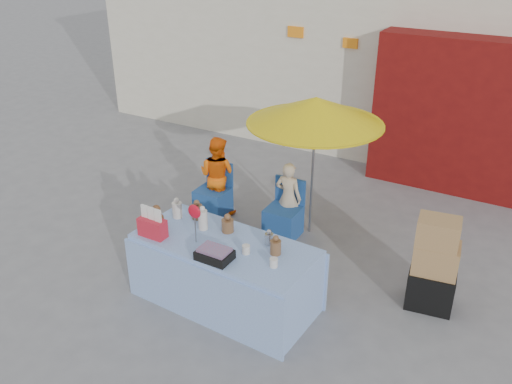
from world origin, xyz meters
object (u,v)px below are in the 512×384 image
Objects in this scene: chair_left at (213,200)px; box_stack at (434,267)px; chair_right at (284,219)px; vendor_beige at (288,198)px; vendor_orange at (217,175)px; umbrella at (316,111)px; market_table at (225,272)px.

box_stack is (3.55, -0.59, 0.30)m from chair_left.
chair_right is 0.76× the size of vendor_beige.
vendor_orange is 0.61× the size of umbrella.
umbrella is 2.56m from box_stack.
umbrella is at bearing 87.84° from market_table.
vendor_orange is at bearing -174.47° from umbrella.
market_table is 2.36m from vendor_orange.
chair_right is at bearing -1.20° from chair_left.
umbrella is at bearing 156.30° from box_stack.
box_stack is at bearing -10.67° from chair_left.
chair_left is (-1.37, 1.78, -0.18)m from market_table.
umbrella is (1.55, 0.28, 1.64)m from chair_left.
vendor_beige is at bearing 88.66° from chair_right.
chair_right is (-0.12, 1.78, -0.18)m from market_table.
chair_left is at bearing 88.66° from vendor_orange.
umbrella is at bearing -175.67° from vendor_orange.
market_table reaches higher than vendor_orange.
vendor_orange reaches higher than vendor_beige.
chair_left is 1.00× the size of chair_right.
box_stack is at bearing 161.25° from vendor_beige.
box_stack is at bearing -23.70° from umbrella.
vendor_beige reaches higher than chair_left.
umbrella is at bearing -154.63° from vendor_beige.
chair_left is at bearing 130.42° from market_table.
market_table is at bearing -53.55° from chair_left.
vendor_orange is 1.25m from vendor_beige.
vendor_orange reaches higher than chair_right.
vendor_beige is (1.25, 0.00, -0.08)m from vendor_orange.
umbrella reaches higher than chair_left.
box_stack reaches higher than chair_left.
market_table is 2.48m from box_stack.
umbrella is at bearing 42.22° from chair_right.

